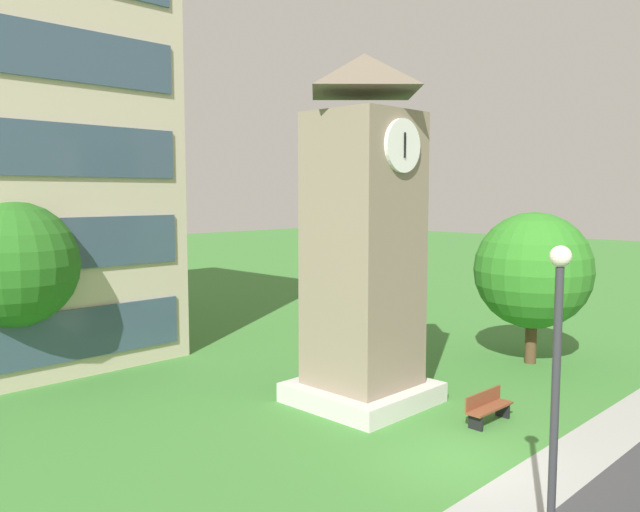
{
  "coord_description": "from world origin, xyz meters",
  "views": [
    {
      "loc": [
        -13.09,
        -8.19,
        6.51
      ],
      "look_at": [
        0.87,
        5.58,
        4.59
      ],
      "focal_mm": 35.83,
      "sensor_mm": 36.0,
      "label": 1
    }
  ],
  "objects_px": {
    "street_lamp": "(556,373)",
    "tree_by_building": "(14,265)",
    "clock_tower": "(363,250)",
    "park_bench": "(488,407)",
    "tree_streetside": "(533,270)"
  },
  "relations": [
    {
      "from": "clock_tower",
      "to": "tree_by_building",
      "type": "xyz_separation_m",
      "value": [
        -7.06,
        9.06,
        -0.59
      ]
    },
    {
      "from": "clock_tower",
      "to": "tree_by_building",
      "type": "bearing_deg",
      "value": 127.93
    },
    {
      "from": "clock_tower",
      "to": "park_bench",
      "type": "xyz_separation_m",
      "value": [
        1.09,
        -3.77,
        -4.32
      ]
    },
    {
      "from": "clock_tower",
      "to": "tree_streetside",
      "type": "relative_size",
      "value": 1.83
    },
    {
      "from": "clock_tower",
      "to": "street_lamp",
      "type": "relative_size",
      "value": 1.88
    },
    {
      "from": "clock_tower",
      "to": "tree_by_building",
      "type": "relative_size",
      "value": 1.7
    },
    {
      "from": "clock_tower",
      "to": "tree_by_building",
      "type": "distance_m",
      "value": 11.51
    },
    {
      "from": "street_lamp",
      "to": "tree_by_building",
      "type": "bearing_deg",
      "value": 97.82
    },
    {
      "from": "park_bench",
      "to": "tree_streetside",
      "type": "xyz_separation_m",
      "value": [
        6.94,
        2.15,
        3.14
      ]
    },
    {
      "from": "park_bench",
      "to": "street_lamp",
      "type": "bearing_deg",
      "value": -142.02
    },
    {
      "from": "clock_tower",
      "to": "park_bench",
      "type": "distance_m",
      "value": 5.84
    },
    {
      "from": "clock_tower",
      "to": "tree_streetside",
      "type": "bearing_deg",
      "value": -11.36
    },
    {
      "from": "park_bench",
      "to": "tree_streetside",
      "type": "distance_m",
      "value": 7.92
    },
    {
      "from": "park_bench",
      "to": "tree_by_building",
      "type": "bearing_deg",
      "value": 122.45
    },
    {
      "from": "park_bench",
      "to": "tree_by_building",
      "type": "height_order",
      "value": "tree_by_building"
    }
  ]
}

